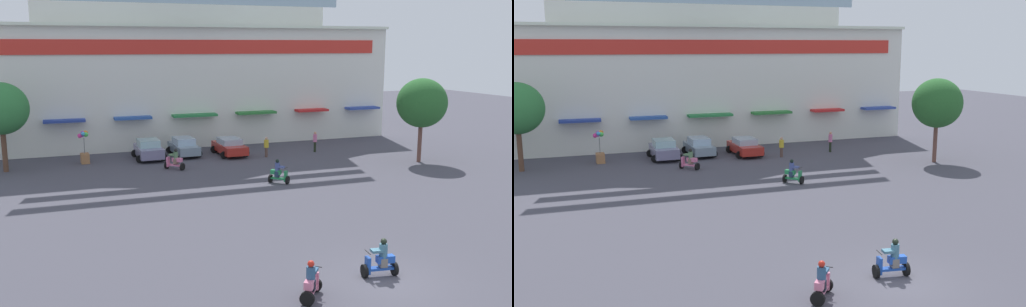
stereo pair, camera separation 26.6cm
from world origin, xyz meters
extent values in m
plane|color=#44434E|center=(0.00, 13.00, 0.00)|extent=(128.00, 128.00, 0.00)
cube|color=silver|center=(0.00, 35.37, 5.17)|extent=(38.09, 10.74, 10.33)
cube|color=red|center=(0.00, 29.94, 8.70)|extent=(35.04, 0.12, 1.19)
cube|color=silver|center=(0.00, 29.90, 10.45)|extent=(38.09, 0.70, 0.24)
cube|color=#263C94|center=(-10.72, 29.45, 2.93)|extent=(3.20, 1.10, 0.20)
cube|color=#2950A0|center=(-5.33, 29.45, 2.93)|extent=(3.04, 1.10, 0.20)
cube|color=#287B3F|center=(-0.09, 29.45, 2.93)|extent=(3.84, 1.10, 0.20)
cube|color=#2B7633|center=(5.54, 29.45, 2.93)|extent=(3.58, 1.10, 0.20)
cube|color=red|center=(11.04, 29.45, 2.93)|extent=(3.02, 1.10, 0.20)
cube|color=#2F479F|center=(16.42, 29.45, 2.93)|extent=(3.26, 1.10, 0.20)
cylinder|color=brown|center=(-14.93, 25.37, 1.59)|extent=(0.36, 0.36, 3.19)
ellipsoid|color=#2E7539|center=(-14.93, 25.37, 4.51)|extent=(3.77, 3.49, 3.66)
cylinder|color=brown|center=(14.73, 18.11, 1.61)|extent=(0.31, 0.31, 3.22)
ellipsoid|color=#265D28|center=(14.73, 18.11, 4.55)|extent=(3.78, 3.74, 3.73)
cube|color=slate|center=(-4.65, 26.29, 0.65)|extent=(1.86, 3.89, 0.76)
cube|color=#96BDC1|center=(-4.65, 26.29, 1.30)|extent=(1.58, 1.95, 0.54)
cylinder|color=black|center=(-5.57, 27.47, 0.30)|extent=(0.60, 0.17, 0.60)
cylinder|color=black|center=(-3.75, 27.50, 0.30)|extent=(0.60, 0.17, 0.60)
cylinder|color=black|center=(-5.54, 25.08, 0.30)|extent=(0.60, 0.17, 0.60)
cylinder|color=black|center=(-3.73, 25.10, 0.30)|extent=(0.60, 0.17, 0.60)
cube|color=gray|center=(-1.71, 26.79, 0.61)|extent=(1.90, 4.11, 0.67)
cube|color=#A1BBD2|center=(-1.71, 26.79, 1.21)|extent=(1.56, 2.08, 0.54)
cylinder|color=black|center=(-2.63, 28.00, 0.30)|extent=(0.61, 0.19, 0.60)
cylinder|color=black|center=(-0.92, 28.08, 0.30)|extent=(0.61, 0.19, 0.60)
cylinder|color=black|center=(-2.51, 25.51, 0.30)|extent=(0.61, 0.19, 0.60)
cylinder|color=black|center=(-0.80, 25.58, 0.30)|extent=(0.61, 0.19, 0.60)
cube|color=#AA261F|center=(1.84, 25.70, 0.60)|extent=(1.93, 4.28, 0.67)
cube|color=#99ABBF|center=(1.84, 25.70, 1.17)|extent=(1.62, 2.16, 0.47)
cylinder|color=black|center=(0.89, 26.99, 0.30)|extent=(0.60, 0.18, 0.60)
cylinder|color=black|center=(2.71, 27.03, 0.30)|extent=(0.60, 0.18, 0.60)
cylinder|color=black|center=(0.96, 24.36, 0.30)|extent=(0.60, 0.18, 0.60)
cylinder|color=black|center=(2.78, 24.41, 0.30)|extent=(0.60, 0.18, 0.60)
cylinder|color=black|center=(-0.67, 0.51, 0.26)|extent=(0.22, 0.54, 0.52)
cylinder|color=black|center=(0.55, 0.33, 0.26)|extent=(0.22, 0.54, 0.52)
cube|color=#1D47A7|center=(-0.06, 0.42, 0.32)|extent=(1.12, 0.44, 0.10)
cube|color=#1D47A7|center=(0.16, 0.39, 0.69)|extent=(0.73, 0.40, 0.28)
cube|color=#1D47A7|center=(-0.55, 0.49, 0.49)|extent=(0.19, 0.34, 0.67)
cylinder|color=black|center=(-0.58, 0.50, 1.03)|extent=(0.11, 0.52, 0.04)
cube|color=slate|center=(0.06, 0.40, 0.57)|extent=(0.32, 0.36, 0.36)
cylinder|color=#3B657A|center=(0.06, 0.40, 1.03)|extent=(0.36, 0.36, 0.56)
sphere|color=black|center=(0.06, 0.40, 1.41)|extent=(0.25, 0.25, 0.25)
cube|color=#3B657A|center=(-0.21, 0.44, 1.05)|extent=(0.49, 0.40, 0.10)
cylinder|color=black|center=(-4.00, 22.41, 0.26)|extent=(0.47, 0.47, 0.52)
cylinder|color=black|center=(-3.06, 21.46, 0.26)|extent=(0.47, 0.47, 0.52)
cube|color=pink|center=(-3.53, 21.93, 0.32)|extent=(1.03, 1.03, 0.10)
cube|color=pink|center=(-3.36, 21.76, 0.74)|extent=(0.74, 0.74, 0.28)
cube|color=pink|center=(-3.91, 22.31, 0.52)|extent=(0.33, 0.32, 0.72)
cylinder|color=black|center=(-3.93, 22.33, 1.08)|extent=(0.39, 0.39, 0.04)
cube|color=#7F6152|center=(-3.43, 21.84, 0.62)|extent=(0.42, 0.42, 0.36)
cylinder|color=#567C54|center=(-3.43, 21.84, 1.05)|extent=(0.45, 0.45, 0.50)
sphere|color=black|center=(-3.43, 21.84, 1.41)|extent=(0.25, 0.25, 0.25)
cube|color=#567C54|center=(-3.64, 22.04, 1.07)|extent=(0.55, 0.55, 0.10)
cylinder|color=black|center=(-3.02, 0.04, 0.26)|extent=(0.49, 0.44, 0.52)
cylinder|color=black|center=(-3.79, -0.90, 0.26)|extent=(0.49, 0.44, 0.52)
cube|color=pink|center=(-3.41, -0.43, 0.32)|extent=(0.89, 1.01, 0.10)
cube|color=pink|center=(-3.55, -0.60, 0.67)|extent=(0.66, 0.72, 0.28)
cube|color=pink|center=(-3.10, -0.05, 0.48)|extent=(0.34, 0.31, 0.66)
cylinder|color=black|center=(-3.09, -0.03, 1.01)|extent=(0.43, 0.36, 0.04)
cube|color=black|center=(-3.48, -0.53, 0.55)|extent=(0.42, 0.42, 0.36)
cylinder|color=#2E5477|center=(-3.48, -0.53, 0.99)|extent=(0.45, 0.45, 0.51)
sphere|color=red|center=(-3.48, -0.53, 1.35)|extent=(0.25, 0.25, 0.25)
cube|color=#2E5477|center=(-3.32, -0.32, 1.01)|extent=(0.54, 0.56, 0.10)
cylinder|color=black|center=(2.41, 15.12, 0.26)|extent=(0.47, 0.47, 0.52)
cylinder|color=black|center=(1.56, 15.96, 0.26)|extent=(0.47, 0.47, 0.52)
cube|color=#228749|center=(1.99, 15.54, 0.32)|extent=(0.94, 0.94, 0.10)
cube|color=#228749|center=(1.83, 15.69, 0.72)|extent=(0.69, 0.68, 0.28)
cube|color=#228749|center=(2.33, 15.20, 0.51)|extent=(0.32, 0.33, 0.70)
cylinder|color=black|center=(2.34, 15.19, 1.06)|extent=(0.39, 0.40, 0.04)
cube|color=#22334B|center=(1.90, 15.62, 0.60)|extent=(0.42, 0.42, 0.36)
cylinder|color=#414F8A|center=(1.90, 15.62, 1.07)|extent=(0.45, 0.45, 0.57)
sphere|color=black|center=(1.90, 15.62, 1.46)|extent=(0.25, 0.25, 0.25)
cube|color=#414F8A|center=(2.09, 15.44, 1.10)|extent=(0.55, 0.55, 0.10)
cylinder|color=brown|center=(4.35, 23.87, 0.40)|extent=(0.34, 0.34, 0.79)
cylinder|color=gold|center=(4.35, 23.87, 1.10)|extent=(0.54, 0.54, 0.61)
sphere|color=tan|center=(4.35, 23.87, 1.52)|extent=(0.23, 0.23, 0.23)
cylinder|color=black|center=(9.01, 24.55, 0.43)|extent=(0.26, 0.26, 0.86)
cylinder|color=#D06897|center=(9.01, 24.55, 1.18)|extent=(0.41, 0.41, 0.64)
sphere|color=tan|center=(9.01, 24.55, 1.61)|extent=(0.22, 0.22, 0.22)
cube|color=#9E6A43|center=(-9.47, 26.44, 0.38)|extent=(0.65, 0.93, 0.75)
cylinder|color=#4C4C4C|center=(-9.47, 26.44, 1.35)|extent=(0.04, 0.04, 1.20)
sphere|color=#43CC56|center=(-9.31, 26.44, 2.20)|extent=(0.37, 0.37, 0.37)
sphere|color=orange|center=(-9.32, 26.61, 2.30)|extent=(0.40, 0.40, 0.40)
sphere|color=purple|center=(-9.53, 26.59, 2.31)|extent=(0.30, 0.30, 0.30)
sphere|color=purple|center=(-9.55, 26.49, 2.21)|extent=(0.37, 0.37, 0.37)
sphere|color=#E3308A|center=(-9.75, 26.35, 2.15)|extent=(0.35, 0.35, 0.35)
sphere|color=#3DA4E3|center=(-9.52, 26.17, 2.32)|extent=(0.30, 0.30, 0.30)
sphere|color=#46D051|center=(-9.29, 26.25, 2.25)|extent=(0.31, 0.31, 0.31)
camera|label=1|loc=(-11.61, -17.03, 8.82)|focal=39.12mm
camera|label=2|loc=(-11.36, -17.12, 8.82)|focal=39.12mm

